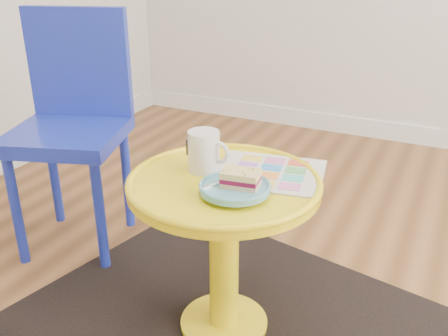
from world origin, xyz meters
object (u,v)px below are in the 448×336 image
at_px(newspaper, 270,172).
at_px(mug, 205,150).
at_px(side_table, 224,226).
at_px(plate, 235,188).
at_px(chair, 73,115).

xyz_separation_m(newspaper, mug, (-0.18, -0.07, 0.06)).
xyz_separation_m(side_table, newspaper, (0.10, 0.11, 0.15)).
xyz_separation_m(side_table, plate, (0.07, -0.07, 0.17)).
bearing_deg(mug, newspaper, 23.58).
xyz_separation_m(chair, mug, (0.72, -0.23, 0.06)).
height_order(side_table, chair, chair).
bearing_deg(plate, mug, 144.51).
xyz_separation_m(chair, plate, (0.87, -0.34, 0.01)).
bearing_deg(newspaper, plate, -111.46).
relative_size(newspaper, plate, 1.62).
bearing_deg(plate, newspaper, 78.72).
xyz_separation_m(newspaper, plate, (-0.03, -0.17, 0.02)).
xyz_separation_m(side_table, chair, (-0.81, 0.27, 0.16)).
distance_m(side_table, plate, 0.19).
distance_m(newspaper, plate, 0.18).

